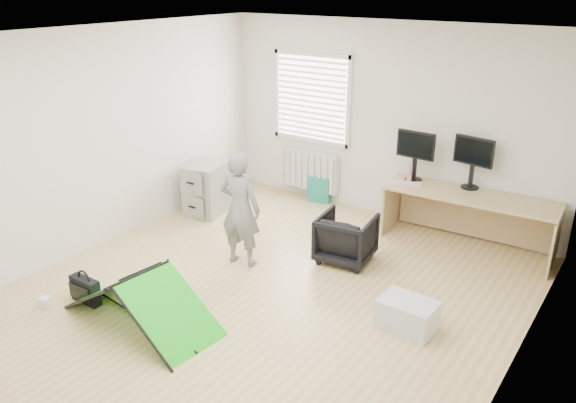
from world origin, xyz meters
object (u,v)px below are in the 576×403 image
Objects in this scene: filing_cabinet at (207,188)px; person at (240,209)px; office_chair at (346,238)px; thermos at (409,174)px; monitor_right at (472,170)px; laptop_bag at (86,290)px; monitor_left at (415,163)px; storage_crate at (407,314)px; desk at (467,221)px; kite at (140,298)px.

filing_cabinet is 0.53× the size of person.
thermos is at bearing -110.62° from office_chair.
monitor_right is 1.37× the size of laptop_bag.
storage_crate is at bearing -64.80° from monitor_left.
office_chair is at bearing -115.74° from monitor_right.
thermos is 0.42× the size of storage_crate.
person is 1.89m from laptop_bag.
storage_crate is (2.19, -0.12, -0.55)m from person.
office_chair is (-0.26, -1.16, -0.53)m from thermos.
filing_cabinet is 3.64m from monitor_right.
storage_crate is (0.22, -2.31, -0.81)m from monitor_right.
storage_crate is (1.20, -0.90, -0.14)m from office_chair.
desk is 0.93m from thermos.
thermos is 2.31m from person.
office_chair is at bearing -102.79° from thermos.
person is (1.40, -0.94, 0.33)m from filing_cabinet.
person is (-1.27, -2.04, -0.26)m from monitor_left.
monitor_left is 0.31× the size of kite.
office_chair is at bearing 143.18° from storage_crate.
desk is 3.61m from filing_cabinet.
person is (-1.25, -1.93, -0.13)m from thermos.
monitor_right is 0.96× the size of storage_crate.
laptop_bag is (0.62, -2.57, -0.23)m from filing_cabinet.
person is at bearing -139.41° from desk.
thermos is at bearing -95.56° from monitor_left.
filing_cabinet is 1.72m from person.
monitor_right reaches higher than kite.
thermos reaches higher than office_chair.
thermos is 0.60× the size of laptop_bag.
filing_cabinet is at bearing -150.58° from monitor_right.
monitor_left is at bearing -110.19° from office_chair.
monitor_left reaches higher than filing_cabinet.
filing_cabinet is 2.87m from thermos.
office_chair is (-0.98, -1.41, -0.67)m from monitor_right.
monitor_right is 2.46m from storage_crate.
person is 2.26m from storage_crate.
storage_crate is (3.59, -1.06, -0.22)m from filing_cabinet.
monitor_left is at bearing 171.21° from desk.
monitor_left is 3.86m from kite.
monitor_left is at bearing -159.39° from monitor_right.
monitor_right is 1.84m from office_chair.
desk is at bearing -139.79° from office_chair.
monitor_left is at bearing -131.67° from person.
monitor_right is 2.28× the size of thermos.
office_chair is 0.38× the size of kite.
person is at bearing 30.30° from office_chair.
monitor_right is at bearing 108.45° from desk.
person is (-1.97, -2.19, -0.26)m from monitor_right.
monitor_left is at bearing 60.96° from laptop_bag.
person reaches higher than desk.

